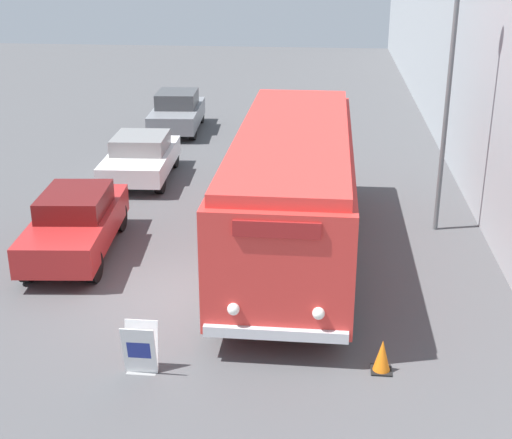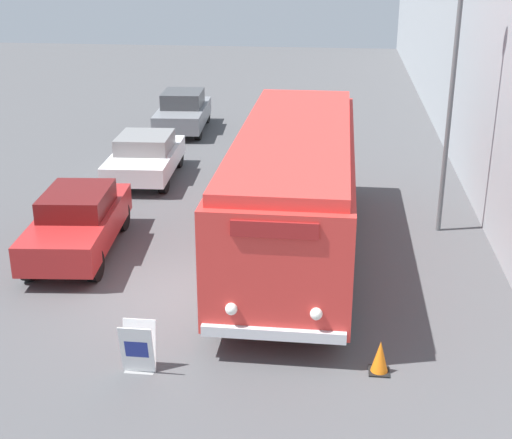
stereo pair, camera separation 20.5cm
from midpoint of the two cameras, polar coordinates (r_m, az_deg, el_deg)
ground_plane at (r=15.29m, az=-5.60°, el=-6.02°), size 80.00×80.00×0.00m
building_wall_right at (r=23.81m, az=17.17°, el=13.24°), size 0.30×60.00×8.14m
vintage_bus at (r=16.60m, az=3.42°, el=2.81°), size 2.67×9.94×3.06m
sign_board at (r=12.60m, az=-8.94°, el=-10.16°), size 0.58×0.35×0.94m
streetlamp at (r=18.08m, az=15.99°, el=12.66°), size 0.36×0.36×7.10m
parked_car_near at (r=17.46m, az=-13.72°, el=-0.16°), size 2.12×4.56×1.54m
parked_car_mid at (r=22.82m, az=-8.60°, el=5.03°), size 2.13×4.19×1.41m
parked_car_far at (r=28.82m, az=-5.66°, el=8.59°), size 2.07×4.32×1.56m
traffic_cone at (r=12.71m, az=10.35°, el=-10.78°), size 0.36×0.36×0.61m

